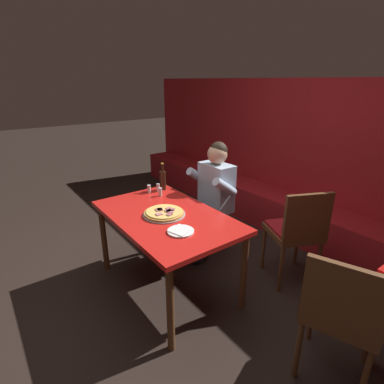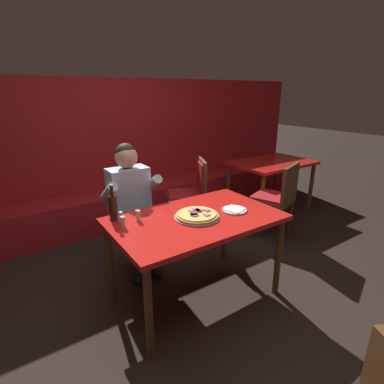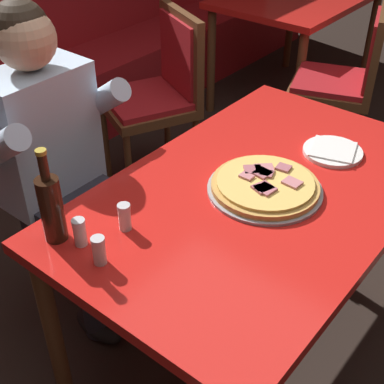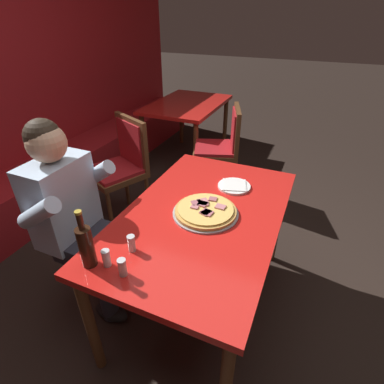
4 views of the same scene
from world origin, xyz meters
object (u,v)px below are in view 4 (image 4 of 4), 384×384
Objects in this scene: dining_chair_side_aisle at (223,145)px; dining_chair_near_left at (122,163)px; shaker_red_pepper_flakes at (106,259)px; shaker_black_pepper at (132,244)px; shaker_parmesan at (122,268)px; diner_seated_blue_shirt at (76,215)px; main_dining_table at (202,224)px; beer_bottle at (86,245)px; background_dining_table at (187,110)px; pizza at (206,211)px; plate_white_paper at (234,186)px.

dining_chair_near_left is at bearing 139.52° from dining_chair_side_aisle.
shaker_red_pepper_flakes is at bearing -146.78° from dining_chair_near_left.
shaker_black_pepper is at bearing -175.07° from dining_chair_side_aisle.
shaker_parmesan is 0.07× the size of diner_seated_blue_shirt.
shaker_parmesan is (-0.56, 0.15, 0.12)m from main_dining_table.
beer_bottle reaches higher than shaker_black_pepper.
shaker_red_pepper_flakes is 0.07× the size of diner_seated_blue_shirt.
background_dining_table is at bearing 18.59° from shaker_black_pepper.
main_dining_table is 15.91× the size of shaker_red_pepper_flakes.
shaker_parmesan is at bearing 165.51° from main_dining_table.
dining_chair_near_left is (0.89, 0.32, -0.12)m from diner_seated_blue_shirt.
beer_bottle reaches higher than dining_chair_side_aisle.
beer_bottle reaches higher than shaker_red_pepper_flakes.
dining_chair_side_aisle is (1.86, 0.16, -0.23)m from shaker_black_pepper.
shaker_red_pepper_flakes reaches higher than background_dining_table.
diner_seated_blue_shirt reaches higher than dining_chair_side_aisle.
shaker_black_pepper reaches higher than pizza.
shaker_black_pepper is 0.09× the size of dining_chair_near_left.
beer_bottle is 3.40× the size of shaker_black_pepper.
beer_bottle is at bearing -164.90° from background_dining_table.
diner_seated_blue_shirt is (0.32, 0.57, -0.10)m from shaker_parmesan.
shaker_red_pepper_flakes is at bearing 79.40° from shaker_parmesan.
pizza is 0.35m from plate_white_paper.
shaker_black_pepper is 1.00× the size of shaker_parmesan.
background_dining_table is at bearing 26.51° from main_dining_table.
shaker_black_pepper is (-0.42, 0.21, 0.02)m from pizza.
shaker_red_pepper_flakes reaches higher than plate_white_paper.
shaker_red_pepper_flakes is at bearing 159.12° from shaker_black_pepper.
plate_white_paper is (0.35, -0.08, 0.09)m from main_dining_table.
shaker_black_pepper is at bearing -39.31° from beer_bottle.
shaker_black_pepper is (0.13, -0.05, 0.00)m from shaker_red_pepper_flakes.
shaker_red_pepper_flakes is at bearing -176.77° from dining_chair_side_aisle.
dining_chair_near_left is 1.03× the size of dining_chair_side_aisle.
diner_seated_blue_shirt is 0.96m from dining_chair_near_left.
shaker_black_pepper is (-0.76, 0.27, 0.03)m from plate_white_paper.
dining_chair_side_aisle is at bearing -40.48° from dining_chair_near_left.
main_dining_table is 0.10m from pizza.
background_dining_table is (2.06, 1.05, -0.11)m from pizza.
diner_seated_blue_shirt reaches higher than shaker_parmesan.
diner_seated_blue_shirt reaches higher than dining_chair_near_left.
diner_seated_blue_shirt is at bearing 168.04° from dining_chair_side_aisle.
dining_chair_near_left is at bearing 57.61° from main_dining_table.
shaker_red_pepper_flakes is 2.73m from background_dining_table.
diner_seated_blue_shirt is 1.32× the size of dining_chair_near_left.
background_dining_table is at bearing 32.85° from plate_white_paper.
dining_chair_side_aisle is (2.00, 0.21, -0.23)m from shaker_parmesan.
pizza is at bearing -71.39° from diner_seated_blue_shirt.
shaker_parmesan is at bearing 163.98° from pizza.
dining_chair_side_aisle is at bearing 5.97° from shaker_parmesan.
diner_seated_blue_shirt is (0.33, 0.39, -0.17)m from beer_bottle.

